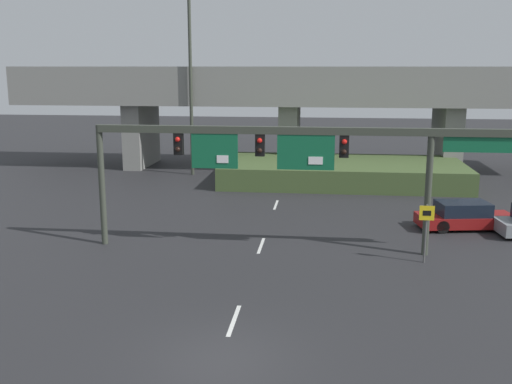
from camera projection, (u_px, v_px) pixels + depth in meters
name	position (u px, v px, depth m)	size (l,w,h in m)	color
ground_plane	(221.00, 356.00, 16.76)	(160.00, 160.00, 0.00)	#262628
lane_markings	(269.00, 223.00, 31.03)	(0.14, 43.28, 0.01)	silver
signal_gantry	(287.00, 149.00, 25.49)	(17.84, 0.44, 5.44)	#383D33
speed_limit_sign	(426.00, 225.00, 24.39)	(0.60, 0.11, 2.46)	#4C4C4C
highway_light_pole_near	(190.00, 56.00, 43.01)	(0.70, 0.36, 16.62)	#383D33
overpass_bridge	(290.00, 98.00, 46.52)	(42.49, 7.15, 7.92)	gray
grass_embankment	(342.00, 172.00, 41.55)	(16.47, 8.00, 1.47)	#42562D
parked_sedan_near_right	(465.00, 216.00, 29.78)	(4.98, 2.60, 1.37)	maroon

